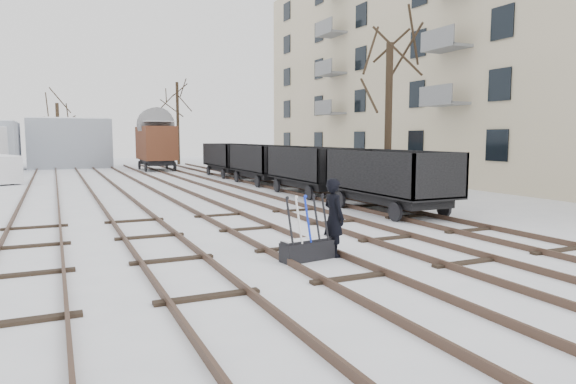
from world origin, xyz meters
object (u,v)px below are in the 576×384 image
Objects in this scene: ground_frame at (307,248)px; freight_wagon_a at (389,189)px; worker at (334,217)px; box_van_wagon at (156,142)px.

freight_wagon_a is (6.13, 5.40, 0.60)m from ground_frame.
worker is 0.33× the size of freight_wagon_a.
box_van_wagon is (-3.51, 28.17, 1.48)m from freight_wagon_a.
box_van_wagon is at bearing -8.39° from worker.
ground_frame is 0.80× the size of worker.
freight_wagon_a is at bearing -83.51° from box_van_wagon.
worker is 0.35× the size of box_van_wagon.
freight_wagon_a is 1.06× the size of box_van_wagon.
box_van_wagon reaches higher than freight_wagon_a.
freight_wagon_a is (5.38, 5.30, -0.05)m from worker.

